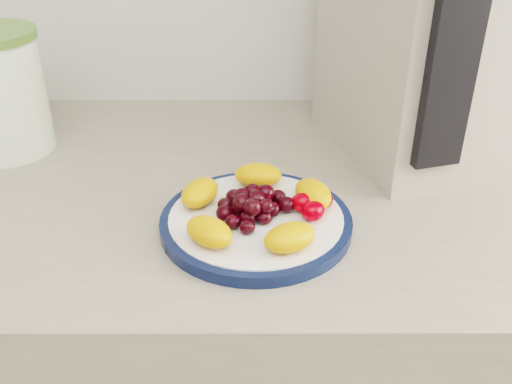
{
  "coord_description": "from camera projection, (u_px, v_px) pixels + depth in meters",
  "views": [
    {
      "loc": [
        0.03,
        0.5,
        1.29
      ],
      "look_at": [
        0.03,
        1.08,
        0.95
      ],
      "focal_mm": 40.0,
      "sensor_mm": 36.0,
      "label": 1
    }
  ],
  "objects": [
    {
      "name": "plate_face",
      "position": [
        256.0,
        222.0,
        0.69
      ],
      "size": [
        0.21,
        0.21,
        0.02
      ],
      "primitive_type": "cylinder",
      "color": "white",
      "rests_on": "counter"
    },
    {
      "name": "fruit_plate",
      "position": [
        259.0,
        204.0,
        0.68
      ],
      "size": [
        0.2,
        0.19,
        0.03
      ],
      "color": "orange",
      "rests_on": "plate_face"
    },
    {
      "name": "plate_rim",
      "position": [
        256.0,
        222.0,
        0.69
      ],
      "size": [
        0.23,
        0.23,
        0.01
      ],
      "primitive_type": "cylinder",
      "color": "#0C193D",
      "rests_on": "counter"
    },
    {
      "name": "appliance_body",
      "position": [
        424.0,
        29.0,
        0.8
      ],
      "size": [
        0.28,
        0.33,
        0.36
      ],
      "primitive_type": "cube",
      "rotation": [
        0.0,
        0.0,
        0.28
      ],
      "color": "#A69C8F",
      "rests_on": "counter"
    },
    {
      "name": "appliance_panel",
      "position": [
        452.0,
        60.0,
        0.66
      ],
      "size": [
        0.07,
        0.04,
        0.27
      ],
      "primitive_type": "cube",
      "rotation": [
        0.0,
        0.0,
        0.28
      ],
      "color": "black",
      "rests_on": "appliance_body"
    }
  ]
}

